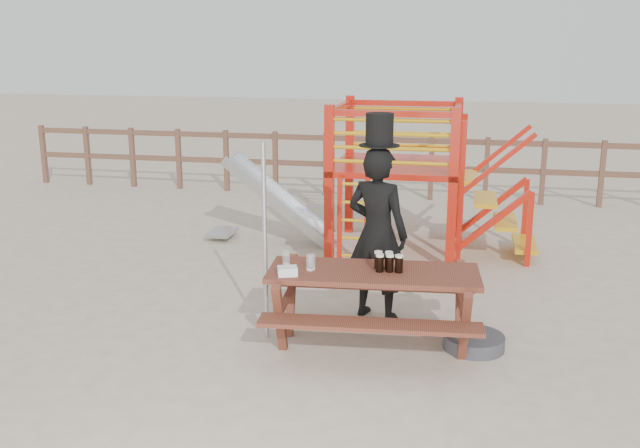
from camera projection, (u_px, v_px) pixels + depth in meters
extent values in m
plane|color=beige|center=(333.00, 351.00, 6.84)|extent=(60.00, 60.00, 0.00)
cube|color=brown|center=(405.00, 140.00, 13.20)|extent=(15.00, 0.06, 0.10)
cube|color=brown|center=(404.00, 167.00, 13.32)|extent=(15.00, 0.06, 0.10)
cube|color=brown|center=(44.00, 154.00, 14.83)|extent=(0.09, 0.09, 1.20)
cube|color=brown|center=(88.00, 156.00, 14.63)|extent=(0.09, 0.09, 1.20)
cube|color=brown|center=(133.00, 157.00, 14.42)|extent=(0.09, 0.09, 1.20)
cube|color=brown|center=(179.00, 159.00, 14.22)|extent=(0.09, 0.09, 1.20)
cube|color=brown|center=(226.00, 161.00, 14.02)|extent=(0.09, 0.09, 1.20)
cube|color=brown|center=(275.00, 162.00, 13.82)|extent=(0.09, 0.09, 1.20)
cube|color=brown|center=(326.00, 164.00, 13.62)|extent=(0.09, 0.09, 1.20)
cube|color=brown|center=(378.00, 166.00, 13.42)|extent=(0.09, 0.09, 1.20)
cube|color=brown|center=(431.00, 168.00, 13.22)|extent=(0.09, 0.09, 1.20)
cube|color=brown|center=(486.00, 170.00, 13.02)|extent=(0.09, 0.09, 1.20)
cube|color=brown|center=(543.00, 172.00, 12.82)|extent=(0.09, 0.09, 1.20)
cube|color=brown|center=(602.00, 174.00, 12.62)|extent=(0.09, 0.09, 1.20)
cube|color=red|center=(329.00, 185.00, 9.35)|extent=(0.12, 0.12, 2.10)
cube|color=red|center=(453.00, 190.00, 9.03)|extent=(0.12, 0.12, 2.10)
cube|color=red|center=(350.00, 165.00, 10.87)|extent=(0.12, 0.12, 2.10)
cube|color=red|center=(456.00, 169.00, 10.55)|extent=(0.12, 0.12, 2.10)
cube|color=red|center=(397.00, 166.00, 9.91)|extent=(1.72, 1.72, 0.08)
cube|color=red|center=(392.00, 114.00, 8.95)|extent=(1.60, 0.08, 0.08)
cube|color=red|center=(404.00, 103.00, 10.47)|extent=(1.60, 0.08, 0.08)
cube|color=red|center=(341.00, 107.00, 9.87)|extent=(0.08, 1.60, 0.08)
cube|color=red|center=(458.00, 109.00, 9.55)|extent=(0.08, 1.60, 0.08)
cylinder|color=gold|center=(391.00, 163.00, 9.11)|extent=(1.50, 0.05, 0.05)
cylinder|color=gold|center=(403.00, 145.00, 10.62)|extent=(1.50, 0.05, 0.05)
cylinder|color=gold|center=(391.00, 149.00, 9.06)|extent=(1.50, 0.05, 0.05)
cylinder|color=gold|center=(403.00, 133.00, 10.58)|extent=(1.50, 0.05, 0.05)
cylinder|color=gold|center=(391.00, 134.00, 9.02)|extent=(1.50, 0.05, 0.05)
cylinder|color=gold|center=(403.00, 121.00, 10.53)|extent=(1.50, 0.05, 0.05)
cylinder|color=gold|center=(392.00, 120.00, 8.97)|extent=(1.50, 0.05, 0.05)
cylinder|color=gold|center=(404.00, 109.00, 10.49)|extent=(1.50, 0.05, 0.05)
cube|color=red|center=(340.00, 222.00, 9.29)|extent=(0.06, 0.06, 1.20)
cube|color=red|center=(367.00, 223.00, 9.22)|extent=(0.06, 0.06, 1.20)
cylinder|color=gold|center=(353.00, 256.00, 9.36)|extent=(0.36, 0.04, 0.04)
cylinder|color=gold|center=(353.00, 238.00, 9.30)|extent=(0.36, 0.04, 0.04)
cylinder|color=gold|center=(353.00, 220.00, 9.24)|extent=(0.36, 0.04, 0.04)
cylinder|color=gold|center=(353.00, 202.00, 9.18)|extent=(0.36, 0.04, 0.04)
cylinder|color=gold|center=(354.00, 184.00, 9.12)|extent=(0.36, 0.04, 0.04)
cube|color=gold|center=(466.00, 177.00, 9.75)|extent=(0.30, 0.90, 0.06)
cube|color=gold|center=(485.00, 199.00, 9.77)|extent=(0.30, 0.90, 0.06)
cube|color=gold|center=(505.00, 222.00, 9.79)|extent=(0.30, 0.90, 0.06)
cube|color=gold|center=(525.00, 244.00, 9.81)|extent=(0.30, 0.90, 0.06)
cube|color=red|center=(494.00, 220.00, 9.36)|extent=(0.95, 0.08, 0.86)
cube|color=red|center=(493.00, 205.00, 10.22)|extent=(0.95, 0.08, 0.86)
cube|color=#B4B6BB|center=(279.00, 201.00, 10.40)|extent=(1.53, 0.55, 1.21)
cube|color=#B4B6BB|center=(274.00, 202.00, 10.13)|extent=(1.58, 0.04, 1.28)
cube|color=#B4B6BB|center=(284.00, 195.00, 10.64)|extent=(1.58, 0.04, 1.28)
cube|color=#B4B6BB|center=(222.00, 232.00, 10.71)|extent=(0.35, 0.55, 0.05)
cube|color=brown|center=(373.00, 273.00, 6.76)|extent=(2.05, 0.92, 0.05)
cube|color=brown|center=(370.00, 325.00, 6.31)|extent=(2.01, 0.45, 0.04)
cube|color=brown|center=(375.00, 284.00, 7.37)|extent=(2.01, 0.45, 0.04)
cube|color=brown|center=(286.00, 308.00, 6.96)|extent=(0.18, 1.20, 0.72)
cube|color=brown|center=(462.00, 316.00, 6.76)|extent=(0.18, 1.20, 0.72)
imported|color=black|center=(377.00, 234.00, 7.47)|extent=(0.79, 0.64, 1.85)
cube|color=#0E9C31|center=(384.00, 210.00, 7.54)|extent=(0.08, 0.04, 0.43)
cylinder|color=black|center=(379.00, 145.00, 7.23)|extent=(0.42, 0.42, 0.01)
cylinder|color=black|center=(380.00, 129.00, 7.19)|extent=(0.28, 0.28, 0.32)
cube|color=white|center=(386.00, 116.00, 7.28)|extent=(0.14, 0.05, 0.04)
cylinder|color=#B2B2B7|center=(265.00, 243.00, 6.92)|extent=(0.04, 0.04, 1.97)
cylinder|color=#3A3A3F|center=(474.00, 342.00, 6.89)|extent=(0.59, 0.59, 0.14)
cylinder|color=#3A3A3F|center=(474.00, 330.00, 6.85)|extent=(0.07, 0.07, 0.11)
cube|color=white|center=(288.00, 271.00, 6.62)|extent=(0.22, 0.19, 0.08)
cylinder|color=black|center=(380.00, 264.00, 6.71)|extent=(0.07, 0.07, 0.15)
cylinder|color=#F4E6C7|center=(380.00, 255.00, 6.69)|extent=(0.08, 0.08, 0.02)
cylinder|color=black|center=(390.00, 264.00, 6.71)|extent=(0.07, 0.07, 0.15)
cylinder|color=#F4E6C7|center=(390.00, 255.00, 6.69)|extent=(0.08, 0.08, 0.02)
cylinder|color=black|center=(399.00, 265.00, 6.69)|extent=(0.07, 0.07, 0.15)
cylinder|color=#F4E6C7|center=(399.00, 256.00, 6.67)|extent=(0.08, 0.08, 0.02)
cylinder|color=black|center=(378.00, 261.00, 6.81)|extent=(0.07, 0.07, 0.15)
cylinder|color=#F4E6C7|center=(378.00, 252.00, 6.79)|extent=(0.08, 0.08, 0.02)
cylinder|color=black|center=(389.00, 261.00, 6.79)|extent=(0.07, 0.07, 0.15)
cylinder|color=#F4E6C7|center=(389.00, 253.00, 6.77)|extent=(0.08, 0.08, 0.02)
cylinder|color=silver|center=(286.00, 258.00, 6.89)|extent=(0.07, 0.07, 0.15)
cylinder|color=#F4E6C7|center=(286.00, 265.00, 6.91)|extent=(0.07, 0.07, 0.02)
cylinder|color=silver|center=(310.00, 263.00, 6.76)|extent=(0.07, 0.07, 0.15)
cylinder|color=#F4E6C7|center=(310.00, 269.00, 6.78)|extent=(0.07, 0.07, 0.02)
cylinder|color=silver|center=(311.00, 262.00, 6.77)|extent=(0.07, 0.07, 0.15)
cylinder|color=#F4E6C7|center=(312.00, 269.00, 6.79)|extent=(0.07, 0.07, 0.02)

